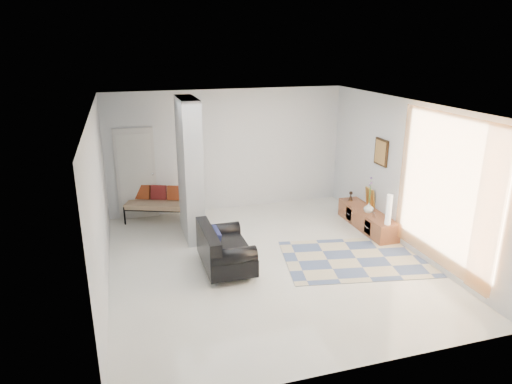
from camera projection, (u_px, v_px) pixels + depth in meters
name	position (u px, v px, depth m)	size (l,w,h in m)	color
floor	(267.00, 262.00, 8.25)	(6.00, 6.00, 0.00)	beige
ceiling	(269.00, 106.00, 7.38)	(6.00, 6.00, 0.00)	white
wall_back	(228.00, 151.00, 10.54)	(6.00, 6.00, 0.00)	silver
wall_front	(351.00, 267.00, 5.08)	(6.00, 6.00, 0.00)	silver
wall_left	(100.00, 204.00, 7.07)	(6.00, 6.00, 0.00)	silver
wall_right	(407.00, 176.00, 8.56)	(6.00, 6.00, 0.00)	silver
partition_column	(190.00, 169.00, 8.97)	(0.35, 1.20, 2.80)	#A9ADB0
hallway_door	(136.00, 174.00, 10.06)	(0.85, 0.06, 2.04)	silver
curtain	(444.00, 192.00, 7.48)	(2.55, 2.55, 0.00)	#FF9D43
wall_art	(381.00, 152.00, 9.29)	(0.04, 0.45, 0.55)	black
media_console	(367.00, 219.00, 9.69)	(0.45, 1.82, 0.80)	brown
loveseat	(223.00, 249.00, 7.90)	(0.81, 1.38, 0.76)	silver
daybed	(163.00, 202.00, 10.09)	(1.73, 1.21, 0.77)	black
area_rug	(356.00, 258.00, 8.37)	(2.61, 1.74, 0.01)	#C0B593
cylinder_lamp	(389.00, 210.00, 8.81)	(0.11, 0.11, 0.61)	white
bronze_figurine	(351.00, 196.00, 10.20)	(0.11, 0.11, 0.21)	black
vase	(369.00, 208.00, 9.48)	(0.21, 0.21, 0.21)	white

